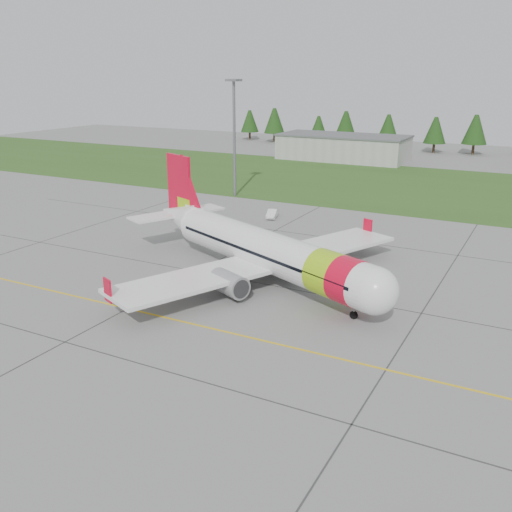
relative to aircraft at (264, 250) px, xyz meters
The scene contains 8 objects.
ground 22.57m from the aircraft, 71.21° to the right, with size 320.00×320.00×0.00m, color gray.
aircraft is the anchor object (origin of this frame).
service_van 27.88m from the aircraft, 114.42° to the left, with size 1.39×1.32×4.00m, color white.
grass_strip 61.38m from the aircraft, 83.27° to the left, with size 320.00×50.00×0.03m, color #30561E.
taxi_guideline 15.34m from the aircraft, 61.30° to the right, with size 120.00×0.25×0.02m, color gold.
hangar_west 91.75m from the aircraft, 104.40° to the left, with size 32.00×14.00×6.00m, color #A8A8A3.
floodlight_mast 44.93m from the aircraft, 123.94° to the left, with size 0.50×0.50×20.00m, color slate.
treeline 117.10m from the aircraft, 86.48° to the left, with size 160.00×8.00×10.00m, color #1C3F14, non-canonical shape.
Camera 1 is at (19.28, -30.55, 21.45)m, focal length 40.00 mm.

